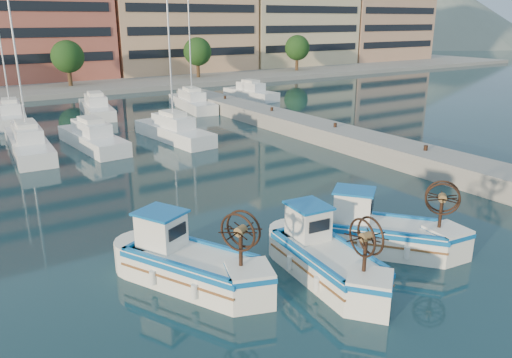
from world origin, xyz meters
name	(u,v)px	position (x,y,z in m)	size (l,w,h in m)	color
ground	(324,264)	(0.00, 0.00, 0.00)	(300.00, 300.00, 0.00)	#1A3945
quay	(399,153)	(13.00, 8.00, 0.60)	(3.00, 60.00, 1.20)	gray
waterfront	(80,1)	(9.23, 65.04, 11.10)	(180.00, 40.00, 25.60)	gray
hill_east	(421,44)	(140.00, 110.00, 0.00)	(160.00, 160.00, 50.00)	slate
yacht_marina	(66,127)	(-2.63, 27.98, 0.53)	(42.40, 23.05, 11.50)	white
fishing_boat_a	(189,261)	(-4.80, 1.44, 0.84)	(3.86, 5.08, 3.07)	white
fishing_boat_b	(325,256)	(-0.65, -0.76, 0.82)	(2.39, 4.88, 2.99)	white
fishing_boat_c	(381,230)	(2.63, -0.30, 0.83)	(4.45, 4.83, 3.02)	white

